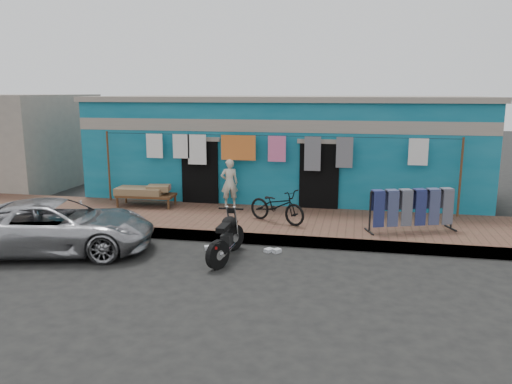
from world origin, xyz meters
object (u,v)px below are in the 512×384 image
car (56,226)px  charpoy (146,196)px  seated_person (229,183)px  bicycle (277,202)px  jeans_rack (412,209)px  motorcycle (226,236)px

car → charpoy: size_ratio=2.44×
seated_person → bicycle: (1.63, -1.53, -0.16)m
car → bicycle: (4.49, 2.59, 0.17)m
car → jeans_rack: bearing=-87.0°
charpoy → jeans_rack: (7.25, -1.21, 0.23)m
motorcycle → jeans_rack: bearing=29.2°
car → jeans_rack: jeans_rack is taller
bicycle → jeans_rack: (3.24, -0.12, -0.01)m
motorcycle → bicycle: bearing=73.0°
bicycle → motorcycle: 2.41m
car → seated_person: 5.02m
jeans_rack → car: bearing=-162.3°
charpoy → jeans_rack: jeans_rack is taller
car → bicycle: size_ratio=2.63×
car → charpoy: bearing=-22.3°
motorcycle → charpoy: size_ratio=0.90×
bicycle → seated_person: bearing=73.7°
seated_person → charpoy: (-2.37, -0.44, -0.40)m
bicycle → motorcycle: bicycle is taller
seated_person → motorcycle: (0.92, -3.82, -0.43)m
seated_person → charpoy: bearing=-11.8°
motorcycle → charpoy: motorcycle is taller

